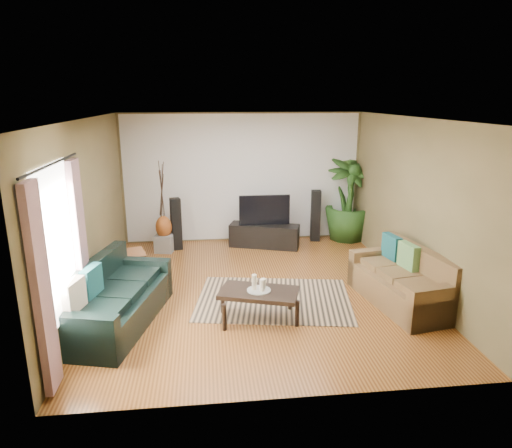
{
  "coord_description": "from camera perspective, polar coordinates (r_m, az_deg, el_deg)",
  "views": [
    {
      "loc": [
        -0.79,
        -6.73,
        3.0
      ],
      "look_at": [
        0.0,
        0.2,
        1.05
      ],
      "focal_mm": 32.0,
      "sensor_mm": 36.0,
      "label": 1
    }
  ],
  "objects": [
    {
      "name": "area_rug",
      "position": [
        7.09,
        2.24,
        -9.37
      ],
      "size": [
        2.56,
        2.0,
        0.01
      ],
      "primitive_type": "cube",
      "rotation": [
        0.0,
        0.0,
        -0.17
      ],
      "color": "tan",
      "rests_on": "floor"
    },
    {
      "name": "curtain_far",
      "position": [
        6.38,
        -21.09,
        -2.32
      ],
      "size": [
        0.08,
        0.35,
        2.2
      ],
      "primitive_type": "cube",
      "color": "gray",
      "rests_on": "ground"
    },
    {
      "name": "sofa_left",
      "position": [
        6.5,
        -17.08,
        -8.45
      ],
      "size": [
        1.36,
        2.22,
        0.85
      ],
      "primitive_type": "cube",
      "rotation": [
        0.0,
        0.0,
        1.33
      ],
      "color": "black",
      "rests_on": "floor"
    },
    {
      "name": "candle_tall",
      "position": [
        6.3,
        -0.22,
        -7.24
      ],
      "size": [
        0.07,
        0.07,
        0.21
      ],
      "primitive_type": "cylinder",
      "color": "beige",
      "rests_on": "candle_tray"
    },
    {
      "name": "candle_mid",
      "position": [
        6.25,
        0.77,
        -7.65
      ],
      "size": [
        0.07,
        0.07,
        0.16
      ],
      "primitive_type": "cylinder",
      "color": "white",
      "rests_on": "candle_tray"
    },
    {
      "name": "curtain_near",
      "position": [
        5.03,
        -25.21,
        -7.53
      ],
      "size": [
        0.08,
        0.35,
        2.2
      ],
      "primitive_type": "cube",
      "color": "gray",
      "rests_on": "ground"
    },
    {
      "name": "sofa_right",
      "position": [
        7.13,
        17.65,
        -6.33
      ],
      "size": [
        1.09,
        1.88,
        0.85
      ],
      "primitive_type": "cube",
      "rotation": [
        0.0,
        0.0,
        -1.4
      ],
      "color": "brown",
      "rests_on": "floor"
    },
    {
      "name": "speaker_right",
      "position": [
        9.84,
        7.45,
        1.04
      ],
      "size": [
        0.23,
        0.25,
        1.09
      ],
      "primitive_type": "cube",
      "rotation": [
        0.0,
        0.0,
        -0.15
      ],
      "color": "black",
      "rests_on": "floor"
    },
    {
      "name": "side_table",
      "position": [
        7.82,
        -15.58,
        -5.38
      ],
      "size": [
        0.64,
        0.64,
        0.55
      ],
      "primitive_type": "cube",
      "rotation": [
        0.0,
        0.0,
        0.28
      ],
      "color": "brown",
      "rests_on": "floor"
    },
    {
      "name": "wall_right",
      "position": [
        7.68,
        19.08,
        2.33
      ],
      "size": [
        0.0,
        5.5,
        5.5
      ],
      "primitive_type": "plane",
      "rotation": [
        1.57,
        0.0,
        -1.57
      ],
      "color": "brown",
      "rests_on": "ground"
    },
    {
      "name": "backwall_panel",
      "position": [
        9.65,
        -1.71,
        5.76
      ],
      "size": [
        4.9,
        0.0,
        4.9
      ],
      "primitive_type": "plane",
      "rotation": [
        1.57,
        0.0,
        0.0
      ],
      "color": "white",
      "rests_on": "ground"
    },
    {
      "name": "potted_plant",
      "position": [
        9.95,
        11.47,
        3.04
      ],
      "size": [
        1.1,
        1.1,
        1.78
      ],
      "primitive_type": "imported",
      "rotation": [
        0.0,
        0.0,
        0.11
      ],
      "color": "#214517",
      "rests_on": "floor"
    },
    {
      "name": "wall_left",
      "position": [
        7.14,
        -20.16,
        1.28
      ],
      "size": [
        0.0,
        5.5,
        5.5
      ],
      "primitive_type": "plane",
      "rotation": [
        1.57,
        0.0,
        1.57
      ],
      "color": "brown",
      "rests_on": "ground"
    },
    {
      "name": "wall_front",
      "position": [
        4.39,
        4.39,
        -6.55
      ],
      "size": [
        5.0,
        0.0,
        5.0
      ],
      "primitive_type": "plane",
      "rotation": [
        -1.57,
        0.0,
        0.0
      ],
      "color": "brown",
      "rests_on": "ground"
    },
    {
      "name": "television",
      "position": [
        9.29,
        1.06,
        1.77
      ],
      "size": [
        1.04,
        0.06,
        0.61
      ],
      "primitive_type": "cube",
      "color": "black",
      "rests_on": "tv_stand"
    },
    {
      "name": "candle_tray",
      "position": [
        6.32,
        0.36,
        -8.27
      ],
      "size": [
        0.33,
        0.33,
        0.01
      ],
      "primitive_type": "cylinder",
      "color": "#9B9C96",
      "rests_on": "coffee_table"
    },
    {
      "name": "ceiling",
      "position": [
        6.79,
        0.2,
        13.07
      ],
      "size": [
        5.5,
        5.5,
        0.0
      ],
      "primitive_type": "plane",
      "rotation": [
        3.14,
        0.0,
        0.0
      ],
      "color": "white",
      "rests_on": "ground"
    },
    {
      "name": "plant_pot",
      "position": [
        10.14,
        11.24,
        -1.16
      ],
      "size": [
        0.33,
        0.33,
        0.25
      ],
      "primitive_type": "cylinder",
      "color": "black",
      "rests_on": "floor"
    },
    {
      "name": "vase",
      "position": [
        9.23,
        -11.46,
        -0.37
      ],
      "size": [
        0.32,
        0.32,
        0.45
      ],
      "primitive_type": "ellipsoid",
      "color": "brown",
      "rests_on": "pedestal"
    },
    {
      "name": "pedestal",
      "position": [
        9.33,
        -11.35,
        -2.34
      ],
      "size": [
        0.41,
        0.41,
        0.35
      ],
      "primitive_type": "cube",
      "rotation": [
        0.0,
        0.0,
        -0.2
      ],
      "color": "gray",
      "rests_on": "floor"
    },
    {
      "name": "coffee_table",
      "position": [
        6.42,
        0.35,
        -10.1
      ],
      "size": [
        1.19,
        0.88,
        0.43
      ],
      "primitive_type": "cube",
      "rotation": [
        0.0,
        0.0,
        -0.32
      ],
      "color": "black",
      "rests_on": "floor"
    },
    {
      "name": "speaker_left",
      "position": [
        9.33,
        -9.96,
        0.0
      ],
      "size": [
        0.24,
        0.25,
        1.06
      ],
      "primitive_type": "cube",
      "rotation": [
        0.0,
        0.0,
        0.27
      ],
      "color": "black",
      "rests_on": "floor"
    },
    {
      "name": "candle_short",
      "position": [
        6.35,
        0.93,
        -7.41
      ],
      "size": [
        0.07,
        0.07,
        0.14
      ],
      "primitive_type": "cylinder",
      "color": "beige",
      "rests_on": "candle_tray"
    },
    {
      "name": "window_pane",
      "position": [
        5.64,
        -23.66,
        -2.24
      ],
      "size": [
        0.0,
        1.8,
        1.8
      ],
      "primitive_type": "plane",
      "rotation": [
        1.57,
        0.0,
        1.57
      ],
      "color": "white",
      "rests_on": "ground"
    },
    {
      "name": "floor",
      "position": [
        7.42,
        0.18,
        -8.25
      ],
      "size": [
        5.5,
        5.5,
        0.0
      ],
      "primitive_type": "plane",
      "color": "#9C5E28",
      "rests_on": "ground"
    },
    {
      "name": "wall_back",
      "position": [
        9.66,
        -1.72,
        5.77
      ],
      "size": [
        5.0,
        0.0,
        5.0
      ],
      "primitive_type": "plane",
      "rotation": [
        1.57,
        0.0,
        0.0
      ],
      "color": "brown",
      "rests_on": "ground"
    },
    {
      "name": "curtain_rod",
      "position": [
        5.44,
        -24.18,
        6.85
      ],
      "size": [
        0.03,
        1.9,
        0.03
      ],
      "primitive_type": "cylinder",
      "rotation": [
        1.57,
        0.0,
        0.0
      ],
      "color": "black",
      "rests_on": "ground"
    },
    {
      "name": "tv_stand",
      "position": [
        9.41,
        1.06,
        -1.47
      ],
      "size": [
        1.48,
        0.85,
        0.47
      ],
      "primitive_type": "cube",
      "rotation": [
        0.0,
        0.0,
        -0.32
      ],
      "color": "black",
      "rests_on": "floor"
    }
  ]
}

